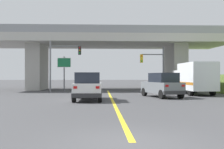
{
  "coord_description": "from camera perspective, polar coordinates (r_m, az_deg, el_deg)",
  "views": [
    {
      "loc": [
        -0.86,
        -7.38,
        1.8
      ],
      "look_at": [
        0.11,
        15.85,
        1.89
      ],
      "focal_mm": 44.39,
      "sensor_mm": 36.0,
      "label": 1
    }
  ],
  "objects": [
    {
      "name": "lane_divider_stripe",
      "position": [
        20.33,
        0.05,
        -5.29
      ],
      "size": [
        0.2,
        25.7,
        0.01
      ],
      "primitive_type": "cube",
      "color": "yellow",
      "rests_on": "ground"
    },
    {
      "name": "box_truck",
      "position": [
        27.76,
        16.55,
        -0.66
      ],
      "size": [
        2.33,
        6.91,
        3.0
      ],
      "color": "silver",
      "rests_on": "ground"
    },
    {
      "name": "traffic_signal_farside",
      "position": [
        31.43,
        -10.49,
        3.2
      ],
      "size": [
        3.52,
        0.36,
        5.67
      ],
      "color": "slate",
      "rests_on": "ground"
    },
    {
      "name": "ground",
      "position": [
        35.99,
        -1.01,
        -3.09
      ],
      "size": [
        160.0,
        160.0,
        0.0
      ],
      "primitive_type": "plane",
      "color": "#424244"
    },
    {
      "name": "suv_crossing",
      "position": [
        23.29,
        10.28,
        -2.16
      ],
      "size": [
        2.93,
        4.79,
        2.02
      ],
      "rotation": [
        0.0,
        0.0,
        0.26
      ],
      "color": "slate",
      "rests_on": "ground"
    },
    {
      "name": "traffic_signal_nearside",
      "position": [
        32.58,
        8.88,
        2.16
      ],
      "size": [
        2.81,
        0.36,
        5.1
      ],
      "color": "#56595E",
      "rests_on": "ground"
    },
    {
      "name": "suv_lead",
      "position": [
        20.32,
        -4.96,
        -2.44
      ],
      "size": [
        1.99,
        4.75,
        2.02
      ],
      "color": "silver",
      "rests_on": "ground"
    },
    {
      "name": "highway_sign",
      "position": [
        32.88,
        -9.84,
        1.77
      ],
      "size": [
        1.57,
        0.17,
        4.04
      ],
      "color": "#56595E",
      "rests_on": "ground"
    },
    {
      "name": "overpass_bridge",
      "position": [
        36.11,
        -1.01,
        5.32
      ],
      "size": [
        30.44,
        9.27,
        7.59
      ],
      "color": "#B7B5AD",
      "rests_on": "ground"
    }
  ]
}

